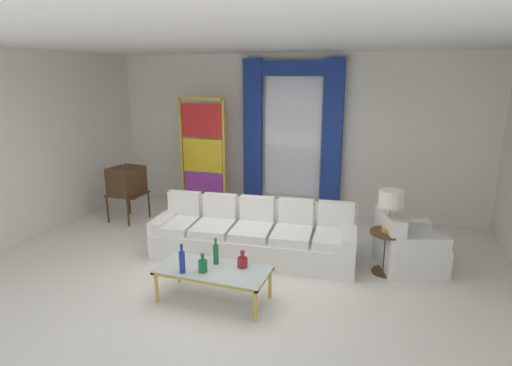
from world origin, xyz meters
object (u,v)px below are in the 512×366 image
(coffee_table, at_px, (213,271))
(vintage_tv, at_px, (127,182))
(bottle_blue_decanter, at_px, (216,253))
(bottle_crystal_tall, at_px, (182,261))
(bottle_ruby_flask, at_px, (242,261))
(stained_glass_divider, at_px, (203,158))
(couch_white_long, at_px, (255,236))
(armchair_white, at_px, (406,248))
(round_side_table, at_px, (387,248))
(bottle_amber_squat, at_px, (203,265))
(table_lamp_brass, at_px, (391,200))
(peacock_figurine, at_px, (218,209))

(coffee_table, relative_size, vintage_tv, 0.98)
(bottle_blue_decanter, distance_m, bottle_crystal_tall, 0.43)
(coffee_table, height_order, bottle_ruby_flask, bottle_ruby_flask)
(coffee_table, xyz_separation_m, vintage_tv, (-2.69, 2.10, 0.35))
(bottle_crystal_tall, bearing_deg, stained_glass_divider, 112.20)
(couch_white_long, bearing_deg, bottle_ruby_flask, -77.17)
(armchair_white, xyz_separation_m, stained_glass_divider, (-3.77, 1.39, 0.77))
(bottle_blue_decanter, bearing_deg, stained_glass_divider, 118.66)
(coffee_table, height_order, vintage_tv, vintage_tv)
(coffee_table, height_order, round_side_table, round_side_table)
(coffee_table, relative_size, armchair_white, 1.27)
(bottle_amber_squat, xyz_separation_m, armchair_white, (2.22, 1.79, -0.20))
(couch_white_long, height_order, bottle_amber_squat, couch_white_long)
(bottle_amber_squat, relative_size, table_lamp_brass, 0.41)
(bottle_ruby_flask, height_order, table_lamp_brass, table_lamp_brass)
(vintage_tv, distance_m, stained_glass_divider, 1.47)
(couch_white_long, height_order, bottle_ruby_flask, couch_white_long)
(bottle_ruby_flask, relative_size, round_side_table, 0.36)
(vintage_tv, height_order, armchair_white, vintage_tv)
(vintage_tv, bearing_deg, armchair_white, -4.96)
(coffee_table, relative_size, bottle_ruby_flask, 6.11)
(armchair_white, height_order, stained_glass_divider, stained_glass_divider)
(couch_white_long, relative_size, stained_glass_divider, 1.36)
(bottle_crystal_tall, bearing_deg, coffee_table, 35.96)
(armchair_white, bearing_deg, bottle_ruby_flask, -140.41)
(peacock_figurine, relative_size, table_lamp_brass, 1.05)
(armchair_white, bearing_deg, couch_white_long, -171.93)
(bottle_blue_decanter, height_order, stained_glass_divider, stained_glass_divider)
(couch_white_long, xyz_separation_m, table_lamp_brass, (1.87, 0.04, 0.72))
(bottle_blue_decanter, xyz_separation_m, armchair_white, (2.17, 1.54, -0.26))
(bottle_ruby_flask, bearing_deg, vintage_tv, 147.11)
(coffee_table, xyz_separation_m, peacock_figurine, (-1.12, 2.60, -0.15))
(bottle_blue_decanter, bearing_deg, couch_white_long, 87.53)
(couch_white_long, distance_m, table_lamp_brass, 2.00)
(stained_glass_divider, height_order, round_side_table, stained_glass_divider)
(vintage_tv, xyz_separation_m, peacock_figurine, (1.56, 0.51, -0.51))
(vintage_tv, distance_m, peacock_figurine, 1.72)
(vintage_tv, height_order, round_side_table, vintage_tv)
(round_side_table, bearing_deg, bottle_blue_decanter, -146.23)
(bottle_amber_squat, xyz_separation_m, vintage_tv, (-2.61, 2.20, 0.24))
(bottle_blue_decanter, height_order, bottle_ruby_flask, bottle_blue_decanter)
(table_lamp_brass, bearing_deg, stained_glass_divider, 154.99)
(peacock_figurine, bearing_deg, coffee_table, -66.63)
(bottle_crystal_tall, relative_size, vintage_tv, 0.26)
(coffee_table, relative_size, bottle_crystal_tall, 3.69)
(coffee_table, xyz_separation_m, round_side_table, (1.90, 1.42, -0.02))
(armchair_white, distance_m, peacock_figurine, 3.40)
(couch_white_long, distance_m, bottle_amber_squat, 1.50)
(stained_glass_divider, bearing_deg, bottle_amber_squat, -64.03)
(bottle_amber_squat, xyz_separation_m, bottle_ruby_flask, (0.39, 0.27, -0.01))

